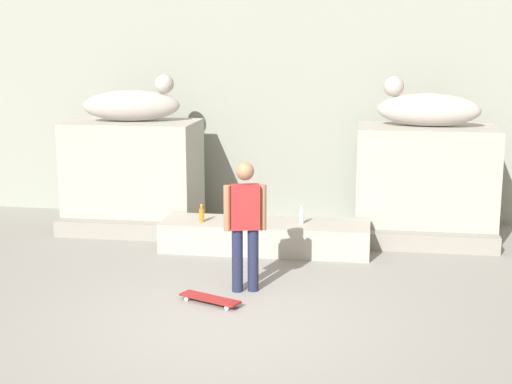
# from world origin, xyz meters

# --- Properties ---
(ground_plane) EXTENTS (40.00, 40.00, 0.00)m
(ground_plane) POSITION_xyz_m (0.00, 0.00, 0.00)
(ground_plane) COLOR gray
(facade_wall) EXTENTS (11.38, 0.60, 5.05)m
(facade_wall) POSITION_xyz_m (0.00, 5.64, 2.52)
(facade_wall) COLOR gray
(facade_wall) RESTS_ON ground_plane
(pedestal_left) EXTENTS (2.16, 1.30, 1.81)m
(pedestal_left) POSITION_xyz_m (-2.42, 4.27, 0.90)
(pedestal_left) COLOR #A39E93
(pedestal_left) RESTS_ON ground_plane
(pedestal_right) EXTENTS (2.16, 1.30, 1.81)m
(pedestal_right) POSITION_xyz_m (2.42, 4.27, 0.90)
(pedestal_right) COLOR #A39E93
(pedestal_right) RESTS_ON ground_plane
(statue_reclining_left) EXTENTS (1.68, 0.88, 0.78)m
(statue_reclining_left) POSITION_xyz_m (-2.38, 4.28, 2.09)
(statue_reclining_left) COLOR #AEA69F
(statue_reclining_left) RESTS_ON pedestal_left
(statue_reclining_right) EXTENTS (1.65, 0.72, 0.78)m
(statue_reclining_right) POSITION_xyz_m (2.38, 4.27, 2.09)
(statue_reclining_right) COLOR #AEA69F
(statue_reclining_right) RESTS_ON pedestal_right
(ledge_block) EXTENTS (3.14, 0.85, 0.44)m
(ledge_block) POSITION_xyz_m (0.00, 3.12, 0.22)
(ledge_block) COLOR #A39E93
(ledge_block) RESTS_ON ground_plane
(skater) EXTENTS (0.52, 0.29, 1.67)m
(skater) POSITION_xyz_m (0.01, 1.24, 0.92)
(skater) COLOR #1E233F
(skater) RESTS_ON ground_plane
(skateboard) EXTENTS (0.81, 0.50, 0.08)m
(skateboard) POSITION_xyz_m (-0.33, 0.70, 0.06)
(skateboard) COLOR maroon
(skateboard) RESTS_ON ground_plane
(bottle_orange) EXTENTS (0.08, 0.08, 0.27)m
(bottle_orange) POSITION_xyz_m (-0.95, 2.98, 0.55)
(bottle_orange) COLOR orange
(bottle_orange) RESTS_ON ledge_block
(bottle_clear) EXTENTS (0.06, 0.06, 0.28)m
(bottle_clear) POSITION_xyz_m (0.55, 3.10, 0.56)
(bottle_clear) COLOR silver
(bottle_clear) RESTS_ON ledge_block
(stair_step) EXTENTS (6.99, 0.50, 0.27)m
(stair_step) POSITION_xyz_m (0.00, 3.60, 0.13)
(stair_step) COLOR gray
(stair_step) RESTS_ON ground_plane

